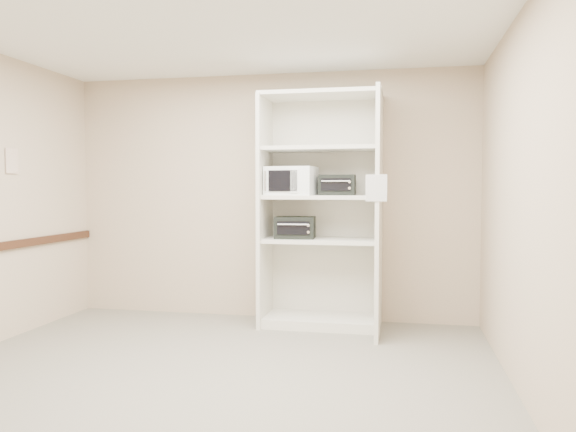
% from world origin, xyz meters
% --- Properties ---
extents(floor, '(4.50, 4.00, 0.01)m').
position_xyz_m(floor, '(0.00, 0.00, 0.00)').
color(floor, slate).
rests_on(floor, ground).
extents(ceiling, '(4.50, 4.00, 0.01)m').
position_xyz_m(ceiling, '(0.00, 0.00, 2.70)').
color(ceiling, white).
extents(wall_back, '(4.50, 0.02, 2.70)m').
position_xyz_m(wall_back, '(0.00, 2.00, 1.35)').
color(wall_back, tan).
rests_on(wall_back, ground).
extents(wall_front, '(4.50, 0.02, 2.70)m').
position_xyz_m(wall_front, '(0.00, -2.00, 1.35)').
color(wall_front, tan).
rests_on(wall_front, ground).
extents(wall_right, '(0.02, 4.00, 2.70)m').
position_xyz_m(wall_right, '(2.25, 0.00, 1.35)').
color(wall_right, tan).
rests_on(wall_right, ground).
extents(shelving_unit, '(1.24, 0.92, 2.42)m').
position_xyz_m(shelving_unit, '(0.67, 1.70, 1.13)').
color(shelving_unit, silver).
rests_on(shelving_unit, floor).
extents(microwave, '(0.53, 0.43, 0.30)m').
position_xyz_m(microwave, '(0.32, 1.64, 1.52)').
color(microwave, white).
rests_on(microwave, shelving_unit).
extents(toaster_oven_upper, '(0.37, 0.28, 0.21)m').
position_xyz_m(toaster_oven_upper, '(0.78, 1.72, 1.48)').
color(toaster_oven_upper, black).
rests_on(toaster_oven_upper, shelving_unit).
extents(toaster_oven_lower, '(0.43, 0.34, 0.23)m').
position_xyz_m(toaster_oven_lower, '(0.35, 1.67, 1.03)').
color(toaster_oven_lower, black).
rests_on(toaster_oven_lower, shelving_unit).
extents(paper_sign, '(0.19, 0.02, 0.24)m').
position_xyz_m(paper_sign, '(1.21, 1.07, 1.44)').
color(paper_sign, white).
rests_on(paper_sign, shelving_unit).
extents(wall_poster, '(0.01, 0.17, 0.24)m').
position_xyz_m(wall_poster, '(-2.24, 0.69, 1.70)').
color(wall_poster, silver).
rests_on(wall_poster, wall_left).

